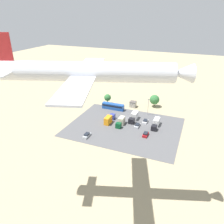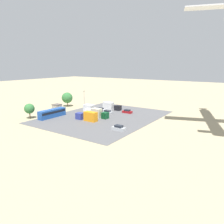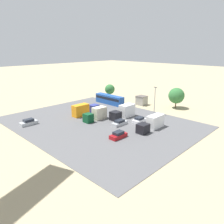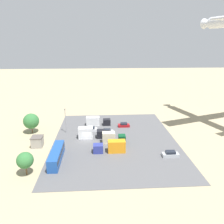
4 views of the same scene
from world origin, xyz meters
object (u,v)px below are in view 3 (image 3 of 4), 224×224
(bus, at_px, (109,99))
(parked_car_3, at_px, (139,120))
(parked_car_2, at_px, (120,123))
(parked_car_1, at_px, (118,135))
(parked_truck_3, at_px, (124,112))
(shed_building, at_px, (142,100))
(parked_truck_2, at_px, (85,110))
(parked_truck_0, at_px, (96,114))
(parked_truck_1, at_px, (152,123))
(parked_car_0, at_px, (29,122))

(bus, distance_m, parked_car_3, 21.76)
(parked_car_2, bearing_deg, parked_car_1, 130.65)
(parked_car_1, relative_size, parked_truck_3, 0.50)
(shed_building, xyz_separation_m, parked_car_2, (-8.73, 21.10, -0.94))
(parked_truck_2, bearing_deg, parked_truck_3, 32.19)
(shed_building, bearing_deg, parked_car_2, 112.47)
(parked_truck_0, height_order, parked_truck_1, parked_truck_0)
(parked_car_1, relative_size, parked_car_3, 1.01)
(parked_car_2, xyz_separation_m, parked_truck_0, (7.58, 1.39, 0.98))
(parked_car_2, xyz_separation_m, parked_truck_2, (13.63, 0.73, 0.99))
(parked_car_3, xyz_separation_m, parked_truck_1, (-5.37, 1.92, 0.89))
(bus, distance_m, parked_car_2, 22.49)
(parked_car_1, bearing_deg, parked_car_0, 24.26)
(parked_truck_1, xyz_separation_m, parked_truck_2, (21.36, 4.21, 0.08))
(shed_building, relative_size, parked_truck_0, 0.48)
(parked_car_1, distance_m, parked_truck_3, 15.10)
(bus, relative_size, parked_car_2, 2.68)
(parked_car_1, xyz_separation_m, parked_truck_1, (-2.21, -9.91, 0.86))
(parked_truck_1, bearing_deg, bus, -22.34)
(parked_car_2, relative_size, parked_truck_3, 0.53)
(parked_truck_1, bearing_deg, parked_car_3, -19.69)
(parked_car_1, xyz_separation_m, parked_truck_2, (19.15, -5.70, 0.94))
(parked_truck_0, distance_m, parked_truck_3, 8.14)
(shed_building, xyz_separation_m, parked_truck_0, (-1.15, 22.49, 0.04))
(parked_car_3, bearing_deg, bus, 156.96)
(parked_truck_3, bearing_deg, shed_building, -71.32)
(parked_car_3, relative_size, parked_truck_0, 0.58)
(parked_truck_2, bearing_deg, parked_car_2, 3.07)
(parked_car_3, bearing_deg, parked_car_2, -113.59)
(parked_car_0, relative_size, parked_truck_2, 0.49)
(parked_car_1, relative_size, parked_truck_0, 0.59)
(parked_car_1, bearing_deg, parked_car_3, -75.04)
(parked_car_1, bearing_deg, parked_car_2, -49.35)
(parked_truck_2, bearing_deg, bus, 105.30)
(bus, height_order, parked_car_3, bus)
(shed_building, xyz_separation_m, parked_truck_1, (-16.45, 17.62, -0.04))
(parked_car_0, relative_size, parked_truck_1, 0.50)
(bus, bearing_deg, parked_car_3, 66.96)
(parked_car_3, relative_size, parked_truck_1, 0.46)
(parked_car_3, height_order, parked_truck_0, parked_truck_0)
(shed_building, bearing_deg, parked_car_3, 125.22)
(parked_truck_0, bearing_deg, parked_car_3, -145.66)
(parked_car_2, relative_size, parked_truck_2, 0.49)
(parked_truck_0, height_order, parked_truck_3, parked_truck_3)
(parked_car_0, height_order, parked_truck_3, parked_truck_3)
(parked_car_1, bearing_deg, parked_truck_1, -102.56)
(bus, relative_size, parked_truck_1, 1.33)
(shed_building, height_order, parked_truck_0, parked_truck_0)
(bus, distance_m, parked_truck_3, 16.37)
(parked_car_0, height_order, parked_car_2, parked_car_0)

